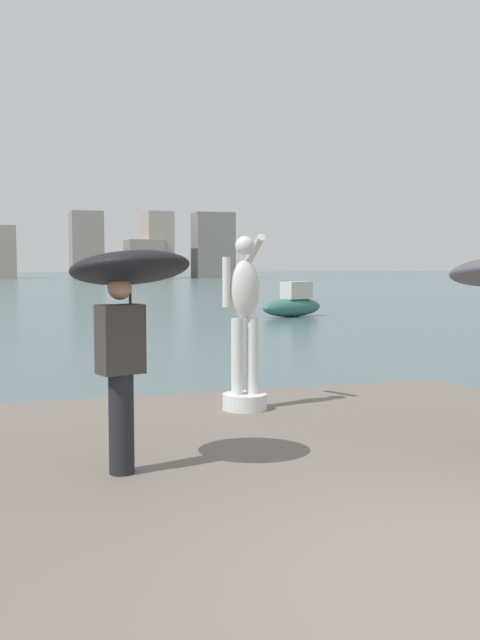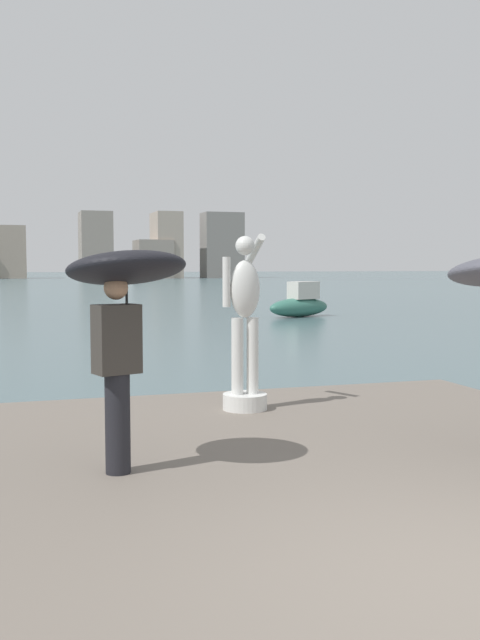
# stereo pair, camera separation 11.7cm
# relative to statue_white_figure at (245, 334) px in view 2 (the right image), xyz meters

# --- Properties ---
(ground_plane) EXTENTS (400.00, 400.00, 0.00)m
(ground_plane) POSITION_rel_statue_white_figure_xyz_m (-0.13, 34.76, -1.36)
(ground_plane) COLOR #4C666B
(pier) EXTENTS (7.66, 9.58, 0.40)m
(pier) POSITION_rel_statue_white_figure_xyz_m (-0.13, -3.45, -1.16)
(pier) COLOR #70665B
(pier) RESTS_ON ground
(statue_white_figure) EXTENTS (0.57, 0.84, 2.21)m
(statue_white_figure) POSITION_rel_statue_white_figure_xyz_m (0.00, 0.00, 0.00)
(statue_white_figure) COLOR silver
(statue_white_figure) RESTS_ON pier
(onlooker_left) EXTENTS (1.32, 1.34, 2.00)m
(onlooker_left) POSITION_rel_statue_white_figure_xyz_m (-1.83, -2.30, 0.60)
(onlooker_left) COLOR black
(onlooker_left) RESTS_ON pier
(boat_near) EXTENTS (3.39, 2.09, 1.51)m
(boat_near) POSITION_rel_statue_white_figure_xyz_m (8.94, 20.31, -0.80)
(boat_near) COLOR #336B5B
(boat_near) RESTS_ON ground
(distant_skyline) EXTENTS (75.12, 14.10, 13.66)m
(distant_skyline) POSITION_rel_statue_white_figure_xyz_m (-0.74, 115.42, 3.70)
(distant_skyline) COLOR gray
(distant_skyline) RESTS_ON ground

